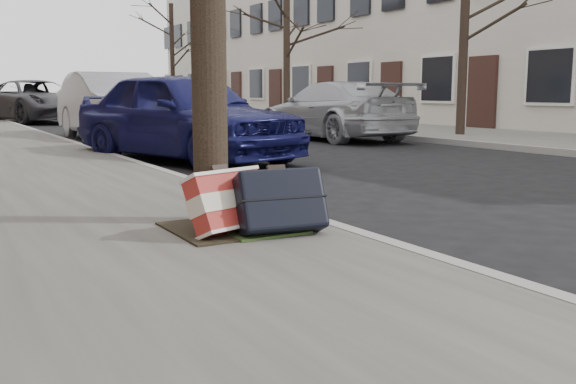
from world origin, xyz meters
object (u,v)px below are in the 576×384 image
suitcase_navy (281,201)px  car_near_front (185,116)px  suitcase_red (228,202)px  car_near_mid (116,106)px

suitcase_navy → car_near_front: (1.56, 5.95, 0.37)m
suitcase_red → car_near_front: (1.87, 5.75, 0.39)m
suitcase_navy → car_near_mid: car_near_mid is taller
car_near_front → suitcase_navy: bearing=-122.0°
suitcase_red → car_near_mid: size_ratio=0.12×
car_near_mid → car_near_front: bearing=-94.5°
car_near_front → car_near_mid: bearing=69.9°
suitcase_navy → car_near_mid: (1.81, 11.05, 0.42)m
car_near_mid → suitcase_red: bearing=-102.7°
suitcase_red → suitcase_navy: bearing=-51.0°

